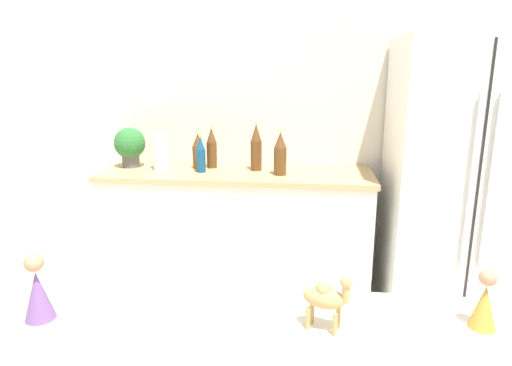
# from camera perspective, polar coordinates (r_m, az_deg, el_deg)

# --- Properties ---
(wall_back) EXTENTS (8.00, 0.06, 2.55)m
(wall_back) POSITION_cam_1_polar(r_m,az_deg,el_deg) (3.35, 5.68, 8.67)
(wall_back) COLOR silver
(wall_back) RESTS_ON ground_plane
(back_counter) EXTENTS (1.83, 0.63, 0.92)m
(back_counter) POSITION_cam_1_polar(r_m,az_deg,el_deg) (3.24, -2.30, -6.29)
(back_counter) COLOR silver
(back_counter) RESTS_ON ground_plane
(refrigerator) EXTENTS (0.82, 0.75, 1.78)m
(refrigerator) POSITION_cam_1_polar(r_m,az_deg,el_deg) (3.15, 23.74, 0.07)
(refrigerator) COLOR white
(refrigerator) RESTS_ON ground_plane
(potted_plant) EXTENTS (0.22, 0.22, 0.28)m
(potted_plant) POSITION_cam_1_polar(r_m,az_deg,el_deg) (3.31, -15.50, 4.60)
(potted_plant) COLOR #595451
(potted_plant) RESTS_ON back_counter
(paper_towel_roll) EXTENTS (0.11, 0.11, 0.26)m
(paper_towel_roll) POSITION_cam_1_polar(r_m,az_deg,el_deg) (3.17, -11.85, 3.97)
(paper_towel_roll) COLOR white
(paper_towel_roll) RESTS_ON back_counter
(back_bottle_0) EXTENTS (0.08, 0.08, 0.29)m
(back_bottle_0) POSITION_cam_1_polar(r_m,az_deg,el_deg) (2.96, 3.04, 3.63)
(back_bottle_0) COLOR brown
(back_bottle_0) RESTS_ON back_counter
(back_bottle_1) EXTENTS (0.08, 0.08, 0.25)m
(back_bottle_1) POSITION_cam_1_polar(r_m,az_deg,el_deg) (3.18, -7.25, 3.94)
(back_bottle_1) COLOR brown
(back_bottle_1) RESTS_ON back_counter
(back_bottle_2) EXTENTS (0.08, 0.08, 0.32)m
(back_bottle_2) POSITION_cam_1_polar(r_m,az_deg,el_deg) (3.09, 0.02, 4.42)
(back_bottle_2) COLOR brown
(back_bottle_2) RESTS_ON back_counter
(back_bottle_3) EXTENTS (0.06, 0.06, 0.25)m
(back_bottle_3) POSITION_cam_1_polar(r_m,az_deg,el_deg) (3.06, -6.91, 3.52)
(back_bottle_3) COLOR navy
(back_bottle_3) RESTS_ON back_counter
(back_bottle_4) EXTENTS (0.07, 0.07, 0.29)m
(back_bottle_4) POSITION_cam_1_polar(r_m,az_deg,el_deg) (3.19, -5.56, 4.35)
(back_bottle_4) COLOR brown
(back_bottle_4) RESTS_ON back_counter
(camel_figurine_second) EXTENTS (0.12, 0.08, 0.15)m
(camel_figurine_second) POSITION_cam_1_polar(r_m,az_deg,el_deg) (1.11, 8.75, -13.88)
(camel_figurine_second) COLOR tan
(camel_figurine_second) RESTS_ON bar_counter
(wise_man_figurine_crimson) EXTENTS (0.06, 0.06, 0.15)m
(wise_man_figurine_crimson) POSITION_cam_1_polar(r_m,az_deg,el_deg) (1.24, 26.66, -13.25)
(wise_man_figurine_crimson) COLOR #B28933
(wise_man_figurine_crimson) RESTS_ON bar_counter
(wise_man_figurine_purple) EXTENTS (0.07, 0.07, 0.17)m
(wise_man_figurine_purple) POSITION_cam_1_polar(r_m,az_deg,el_deg) (1.27, -25.64, -12.09)
(wise_man_figurine_purple) COLOR #6B4784
(wise_man_figurine_purple) RESTS_ON bar_counter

